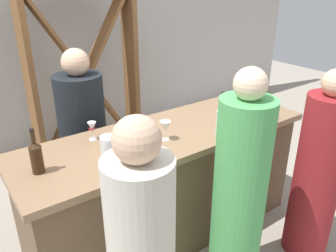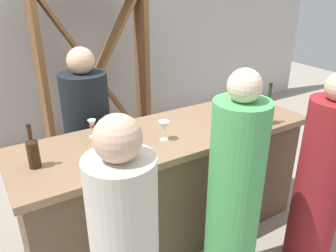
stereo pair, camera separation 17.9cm
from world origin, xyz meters
name	(u,v)px [view 2 (the right image)]	position (x,y,z in m)	size (l,w,h in m)	color
ground_plane	(168,232)	(0.00, 0.00, 0.00)	(12.00, 12.00, 0.00)	#9E9384
back_wall	(72,32)	(0.00, 2.20, 1.40)	(8.00, 0.10, 2.80)	#BCB7B2
bar_counter	(168,185)	(0.00, 0.00, 0.48)	(2.28, 0.74, 0.95)	brown
wine_rack	(96,75)	(0.06, 1.65, 0.98)	(1.24, 0.28, 1.97)	brown
wine_bottle_leftmost_amber_brown	(33,151)	(-0.95, -0.01, 1.05)	(0.07, 0.07, 0.28)	#331E0F
wine_bottle_second_left_clear_pale	(221,122)	(0.26, -0.28, 1.07)	(0.08, 0.08, 0.34)	#B7C6B2
wine_bottle_center_olive_green	(268,109)	(0.74, -0.27, 1.07)	(0.07, 0.07, 0.33)	#193D1E
wine_glass_near_left	(231,119)	(0.38, -0.26, 1.06)	(0.07, 0.07, 0.17)	white
wine_glass_near_center	(164,127)	(-0.09, -0.09, 1.05)	(0.08, 0.08, 0.14)	white
wine_glass_near_right	(253,89)	(1.03, 0.18, 1.06)	(0.07, 0.07, 0.17)	white
wine_glass_far_left	(92,125)	(-0.50, 0.21, 1.04)	(0.06, 0.06, 0.13)	white
water_pitcher	(105,149)	(-0.56, -0.18, 1.04)	(0.11, 0.11, 0.19)	silver
person_left_guest	(234,199)	(0.08, -0.66, 0.72)	(0.36, 0.36, 1.56)	#4CA559
person_right_guest	(320,182)	(0.78, -0.78, 0.68)	(0.37, 0.37, 1.47)	maroon
person_server_behind	(89,140)	(-0.39, 0.70, 0.68)	(0.42, 0.42, 1.50)	black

